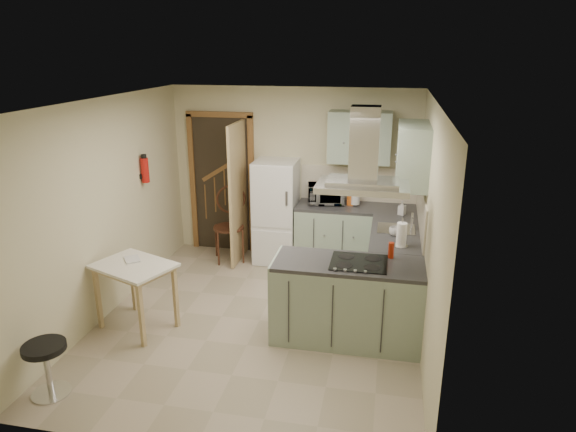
% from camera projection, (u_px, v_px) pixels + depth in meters
% --- Properties ---
extents(floor, '(4.20, 4.20, 0.00)m').
position_uv_depth(floor, '(259.00, 320.00, 5.96)').
color(floor, tan).
rests_on(floor, ground).
extents(ceiling, '(4.20, 4.20, 0.00)m').
position_uv_depth(ceiling, '(255.00, 101.00, 5.18)').
color(ceiling, silver).
rests_on(ceiling, back_wall).
extents(back_wall, '(3.60, 0.00, 3.60)m').
position_uv_depth(back_wall, '(294.00, 174.00, 7.52)').
color(back_wall, beige).
rests_on(back_wall, floor).
extents(left_wall, '(0.00, 4.20, 4.20)m').
position_uv_depth(left_wall, '(106.00, 209.00, 5.91)').
color(left_wall, beige).
rests_on(left_wall, floor).
extents(right_wall, '(0.00, 4.20, 4.20)m').
position_uv_depth(right_wall, '(428.00, 230.00, 5.23)').
color(right_wall, beige).
rests_on(right_wall, floor).
extents(doorway, '(1.10, 0.12, 2.10)m').
position_uv_depth(doorway, '(222.00, 184.00, 7.77)').
color(doorway, brown).
rests_on(doorway, floor).
extents(fridge, '(0.60, 0.60, 1.50)m').
position_uv_depth(fridge, '(276.00, 212.00, 7.44)').
color(fridge, white).
rests_on(fridge, floor).
extents(counter_back, '(1.08, 0.60, 0.90)m').
position_uv_depth(counter_back, '(335.00, 235.00, 7.37)').
color(counter_back, '#9EB2A0').
rests_on(counter_back, floor).
extents(counter_right, '(0.60, 1.95, 0.90)m').
position_uv_depth(counter_right, '(394.00, 258.00, 6.59)').
color(counter_right, '#9EB2A0').
rests_on(counter_right, floor).
extents(splashback, '(1.68, 0.02, 0.50)m').
position_uv_depth(splashback, '(359.00, 184.00, 7.36)').
color(splashback, beige).
rests_on(splashback, counter_back).
extents(wall_cabinet_back, '(0.85, 0.35, 0.70)m').
position_uv_depth(wall_cabinet_back, '(360.00, 137.00, 6.99)').
color(wall_cabinet_back, '#9EB2A0').
rests_on(wall_cabinet_back, back_wall).
extents(wall_cabinet_right, '(0.35, 0.90, 0.70)m').
position_uv_depth(wall_cabinet_right, '(413.00, 155.00, 5.87)').
color(wall_cabinet_right, '#9EB2A0').
rests_on(wall_cabinet_right, right_wall).
extents(peninsula, '(1.55, 0.65, 0.90)m').
position_uv_depth(peninsula, '(348.00, 301.00, 5.46)').
color(peninsula, '#9EB2A0').
rests_on(peninsula, floor).
extents(hob, '(0.58, 0.50, 0.01)m').
position_uv_depth(hob, '(359.00, 262.00, 5.30)').
color(hob, black).
rests_on(hob, peninsula).
extents(extractor_hood, '(0.90, 0.55, 0.10)m').
position_uv_depth(extractor_hood, '(362.00, 186.00, 5.04)').
color(extractor_hood, silver).
rests_on(extractor_hood, ceiling).
extents(sink, '(0.45, 0.40, 0.01)m').
position_uv_depth(sink, '(396.00, 229.00, 6.28)').
color(sink, silver).
rests_on(sink, counter_right).
extents(fire_extinguisher, '(0.10, 0.10, 0.32)m').
position_uv_depth(fire_extinguisher, '(145.00, 170.00, 6.66)').
color(fire_extinguisher, '#B2140F').
rests_on(fire_extinguisher, left_wall).
extents(drop_leaf_table, '(0.99, 0.88, 0.77)m').
position_uv_depth(drop_leaf_table, '(137.00, 296.00, 5.71)').
color(drop_leaf_table, tan).
rests_on(drop_leaf_table, floor).
extents(bentwood_chair, '(0.59, 0.59, 1.01)m').
position_uv_depth(bentwood_chair, '(229.00, 228.00, 7.51)').
color(bentwood_chair, '#483118').
rests_on(bentwood_chair, floor).
extents(stool, '(0.48, 0.48, 0.51)m').
position_uv_depth(stool, '(48.00, 369.00, 4.63)').
color(stool, black).
rests_on(stool, floor).
extents(microwave, '(0.55, 0.43, 0.28)m').
position_uv_depth(microwave, '(326.00, 194.00, 7.28)').
color(microwave, black).
rests_on(microwave, counter_back).
extents(kettle, '(0.15, 0.15, 0.19)m').
position_uv_depth(kettle, '(355.00, 199.00, 7.19)').
color(kettle, silver).
rests_on(kettle, counter_back).
extents(cereal_box, '(0.14, 0.23, 0.32)m').
position_uv_depth(cereal_box, '(353.00, 193.00, 7.25)').
color(cereal_box, '#C15316').
rests_on(cereal_box, counter_back).
extents(soap_bottle, '(0.11, 0.11, 0.19)m').
position_uv_depth(soap_bottle, '(402.00, 208.00, 6.80)').
color(soap_bottle, silver).
rests_on(soap_bottle, counter_right).
extents(paper_towel, '(0.12, 0.12, 0.29)m').
position_uv_depth(paper_towel, '(402.00, 234.00, 5.70)').
color(paper_towel, white).
rests_on(paper_towel, counter_right).
extents(cup, '(0.15, 0.15, 0.10)m').
position_uv_depth(cup, '(394.00, 231.00, 6.06)').
color(cup, white).
rests_on(cup, counter_right).
extents(red_bottle, '(0.07, 0.07, 0.17)m').
position_uv_depth(red_bottle, '(391.00, 250.00, 5.40)').
color(red_bottle, '#B5290F').
rests_on(red_bottle, peninsula).
extents(book, '(0.25, 0.26, 0.09)m').
position_uv_depth(book, '(125.00, 257.00, 5.66)').
color(book, '#A1354B').
rests_on(book, drop_leaf_table).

